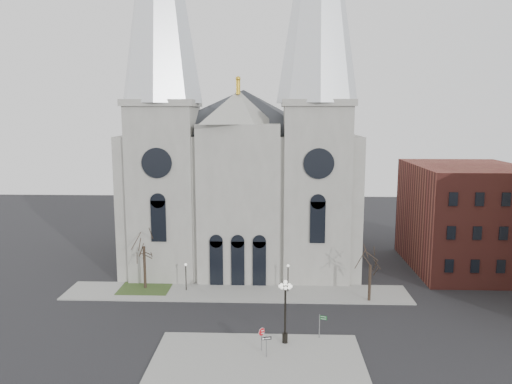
{
  "coord_description": "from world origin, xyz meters",
  "views": [
    {
      "loc": [
        4.32,
        -44.51,
        20.82
      ],
      "look_at": [
        2.39,
        8.0,
        12.47
      ],
      "focal_mm": 35.0,
      "sensor_mm": 36.0,
      "label": 1
    }
  ],
  "objects_px": {
    "globe_lamp": "(285,304)",
    "stop_sign": "(262,334)",
    "one_way_sign": "(267,342)",
    "street_name_sign": "(320,324)"
  },
  "relations": [
    {
      "from": "one_way_sign",
      "to": "globe_lamp",
      "type": "bearing_deg",
      "value": 46.11
    },
    {
      "from": "globe_lamp",
      "to": "stop_sign",
      "type": "bearing_deg",
      "value": -142.17
    },
    {
      "from": "globe_lamp",
      "to": "one_way_sign",
      "type": "distance_m",
      "value": 4.0
    },
    {
      "from": "stop_sign",
      "to": "street_name_sign",
      "type": "bearing_deg",
      "value": 2.4
    },
    {
      "from": "one_way_sign",
      "to": "stop_sign",
      "type": "bearing_deg",
      "value": 98.73
    },
    {
      "from": "one_way_sign",
      "to": "street_name_sign",
      "type": "distance_m",
      "value": 6.23
    },
    {
      "from": "stop_sign",
      "to": "one_way_sign",
      "type": "bearing_deg",
      "value": -92.2
    },
    {
      "from": "stop_sign",
      "to": "globe_lamp",
      "type": "height_order",
      "value": "globe_lamp"
    },
    {
      "from": "street_name_sign",
      "to": "stop_sign",
      "type": "bearing_deg",
      "value": -139.31
    },
    {
      "from": "street_name_sign",
      "to": "one_way_sign",
      "type": "bearing_deg",
      "value": -128.09
    }
  ]
}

